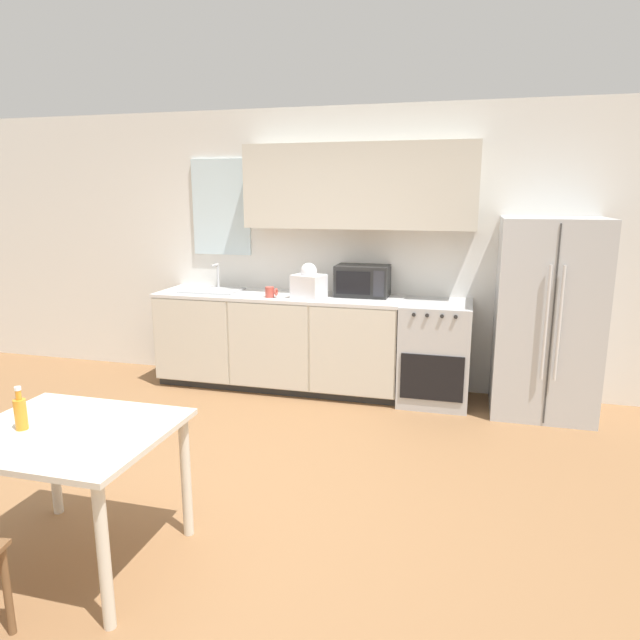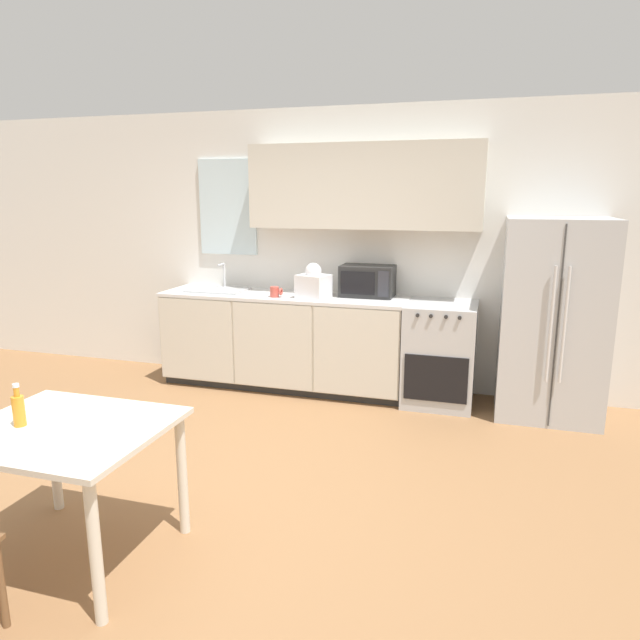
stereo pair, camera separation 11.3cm
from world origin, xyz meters
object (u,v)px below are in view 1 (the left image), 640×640
refrigerator (547,318)px  coffee_mug (270,292)px  drink_bottle (21,413)px  microwave (363,281)px  dining_table (69,450)px  oven_range (435,353)px

refrigerator → coffee_mug: refrigerator is taller
drink_bottle → microwave: bearing=69.8°
microwave → dining_table: 3.21m
refrigerator → drink_bottle: refrigerator is taller
coffee_mug → drink_bottle: bearing=-96.4°
refrigerator → dining_table: refrigerator is taller
microwave → drink_bottle: size_ratio=2.23×
microwave → drink_bottle: microwave is taller
microwave → drink_bottle: bearing=-110.2°
coffee_mug → drink_bottle: 2.82m
refrigerator → drink_bottle: size_ratio=7.59×
microwave → coffee_mug: microwave is taller
oven_range → refrigerator: (0.93, -0.03, 0.39)m
oven_range → microwave: size_ratio=1.86×
coffee_mug → refrigerator: bearing=2.9°
microwave → coffee_mug: (-0.82, -0.29, -0.10)m
dining_table → drink_bottle: 0.30m
microwave → drink_bottle: 3.30m
oven_range → microwave: microwave is taller
microwave → coffee_mug: bearing=-160.7°
refrigerator → dining_table: bearing=-131.7°
drink_bottle → dining_table: bearing=12.9°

